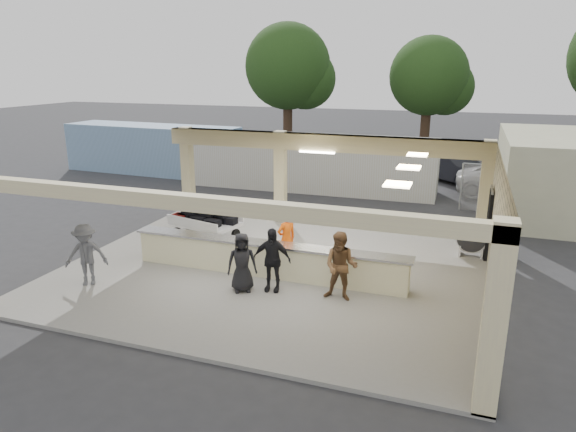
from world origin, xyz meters
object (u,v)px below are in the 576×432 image
at_px(passenger_a, 341,266).
at_px(passenger_c, 86,255).
at_px(drum_fan, 472,238).
at_px(container_blue, 152,149).
at_px(luggage_cart, 205,218).
at_px(baggage_handler, 287,239).
at_px(passenger_d, 242,262).
at_px(car_white_a, 516,182).
at_px(baggage_counter, 266,259).
at_px(car_dark, 454,167).
at_px(passenger_b, 272,260).
at_px(container_white, 311,163).

relative_size(passenger_a, passenger_c, 1.05).
relative_size(drum_fan, container_blue, 0.11).
bearing_deg(container_blue, luggage_cart, -46.12).
distance_m(baggage_handler, passenger_d, 2.07).
relative_size(drum_fan, car_white_a, 0.21).
bearing_deg(car_white_a, baggage_counter, 152.01).
bearing_deg(passenger_d, car_white_a, 34.73).
relative_size(passenger_a, car_dark, 0.39).
height_order(baggage_counter, car_white_a, car_white_a).
bearing_deg(luggage_cart, baggage_counter, -22.26).
height_order(passenger_b, container_blue, container_blue).
distance_m(passenger_a, container_white, 12.83).
relative_size(baggage_counter, drum_fan, 7.51).
distance_m(passenger_a, container_blue, 19.24).
height_order(luggage_cart, container_blue, container_blue).
bearing_deg(car_dark, baggage_handler, -152.63).
xyz_separation_m(luggage_cart, passenger_c, (-1.14, -4.58, 0.12)).
relative_size(luggage_cart, passenger_b, 1.47).
xyz_separation_m(passenger_d, car_white_a, (7.55, 13.80, -0.17)).
xyz_separation_m(drum_fan, car_dark, (-1.00, 11.52, 0.09)).
bearing_deg(drum_fan, passenger_a, -117.82).
height_order(drum_fan, container_white, container_white).
relative_size(baggage_handler, passenger_b, 0.99).
bearing_deg(passenger_c, passenger_a, -17.62).
relative_size(baggage_handler, car_dark, 0.37).
xyz_separation_m(passenger_c, car_white_a, (11.70, 14.82, -0.23)).
relative_size(baggage_handler, container_blue, 0.17).
distance_m(passenger_a, passenger_d, 2.60).
relative_size(passenger_d, car_white_a, 0.31).
bearing_deg(drum_fan, passenger_c, -142.19).
height_order(baggage_counter, car_dark, car_dark).
bearing_deg(passenger_a, luggage_cart, 150.13).
distance_m(luggage_cart, passenger_a, 6.44).
height_order(luggage_cart, baggage_handler, baggage_handler).
xyz_separation_m(baggage_handler, car_white_a, (7.02, 11.80, -0.23)).
xyz_separation_m(baggage_handler, passenger_d, (-0.53, -2.00, -0.06)).
height_order(baggage_counter, passenger_b, passenger_b).
distance_m(baggage_counter, passenger_c, 4.90).
bearing_deg(car_dark, passenger_d, -152.46).
bearing_deg(container_blue, passenger_c, -59.99).
bearing_deg(passenger_b, container_white, 95.60).
xyz_separation_m(passenger_a, passenger_d, (-2.58, -0.34, -0.10)).
distance_m(baggage_counter, luggage_cart, 3.99).
xyz_separation_m(baggage_counter, luggage_cart, (-3.21, 2.36, 0.25)).
height_order(baggage_handler, container_white, container_white).
relative_size(baggage_counter, passenger_c, 4.77).
bearing_deg(car_white_a, container_blue, 93.62).
bearing_deg(baggage_handler, luggage_cart, -76.44).
xyz_separation_m(baggage_counter, car_dark, (4.50, 15.13, 0.19)).
height_order(luggage_cart, passenger_c, passenger_c).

